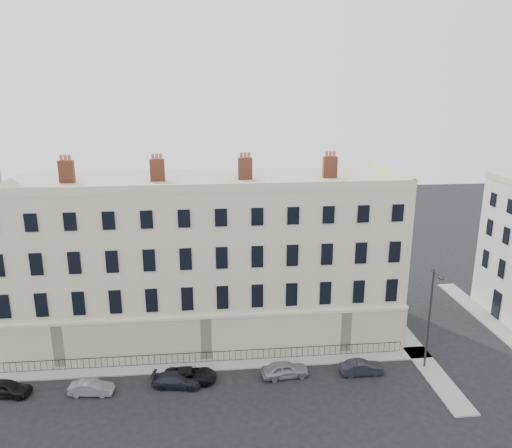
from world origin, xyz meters
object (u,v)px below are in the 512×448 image
Objects in this scene: car_a at (6,388)px; car_d at (190,375)px; car_b at (91,388)px; streetlamp at (430,315)px; car_c at (177,380)px; car_f at (362,368)px; car_e at (285,369)px.

car_a is 0.88× the size of car_d.
car_b is 0.38× the size of streetlamp.
streetlamp reaches higher than car_a.
car_c is 0.92× the size of car_d.
car_a is at bearing 89.53° from car_f.
car_e is 0.43× the size of streetlamp.
car_e is (7.84, -0.01, 0.07)m from car_d.
streetlamp reaches higher than car_b.
car_e is (8.90, 0.51, 0.09)m from car_c.
streetlamp is (27.71, 0.91, 4.45)m from car_b.
car_a reaches higher than car_d.
streetlamp is (20.02, 0.02, 4.42)m from car_d.
car_b is 28.08m from streetlamp.
car_e is at bearing -87.27° from car_d.
car_f is at bearing 176.47° from streetlamp.
car_d is 14.33m from car_f.
car_c is 21.55m from streetlamp.
car_c is at bearing 174.79° from streetlamp.
streetlamp is (12.18, 0.03, 4.35)m from car_e.
car_c is 1.18m from car_d.
car_c is at bearing -81.51° from car_a.
car_e reaches higher than car_f.
streetlamp reaches higher than car_d.
car_a is at bearing 84.95° from car_e.
streetlamp is at bearing -95.91° from car_e.
car_d is at bearing -79.40° from car_a.
car_c is 1.11× the size of car_f.
car_b is 0.80× the size of car_d.
car_d reaches higher than car_b.
car_c is 15.39m from car_f.
car_c is (6.63, 0.37, 0.01)m from car_b.
car_f is 0.40× the size of streetlamp.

